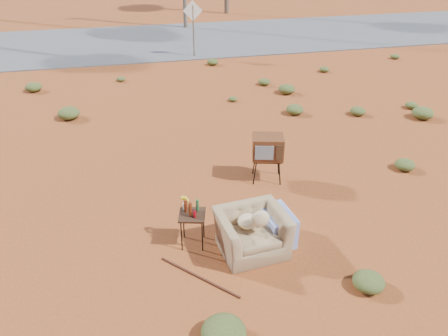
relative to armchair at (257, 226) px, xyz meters
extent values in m
plane|color=#943C1D|center=(-0.50, 0.01, -0.45)|extent=(140.00, 140.00, 0.00)
cube|color=#565659|center=(-0.50, 15.01, -0.43)|extent=(140.00, 7.00, 0.04)
imported|color=#8F724E|center=(-0.09, -0.03, 0.03)|extent=(1.18, 0.83, 0.97)
ellipsoid|color=tan|center=(-0.15, 0.02, 0.11)|extent=(0.35, 0.35, 0.21)
ellipsoid|color=tan|center=(-0.02, -0.21, 0.30)|extent=(0.31, 0.15, 0.31)
cube|color=navy|center=(0.41, 0.13, -0.17)|extent=(0.54, 0.76, 0.56)
cube|color=black|center=(0.87, 2.11, 0.06)|extent=(0.65, 0.56, 0.03)
cylinder|color=black|center=(0.56, 1.99, -0.20)|extent=(0.03, 0.03, 0.51)
cylinder|color=black|center=(1.06, 1.85, -0.20)|extent=(0.03, 0.03, 0.51)
cylinder|color=black|center=(0.67, 2.37, -0.20)|extent=(0.03, 0.03, 0.51)
cylinder|color=black|center=(1.17, 2.24, -0.20)|extent=(0.03, 0.03, 0.51)
cube|color=brown|center=(0.87, 2.11, 0.32)|extent=(0.74, 0.64, 0.49)
cube|color=gray|center=(0.72, 1.89, 0.32)|extent=(0.37, 0.12, 0.31)
cube|color=#472D19|center=(1.01, 1.81, 0.32)|extent=(0.14, 0.06, 0.35)
cube|color=#321E12|center=(-1.03, 0.34, 0.15)|extent=(0.53, 0.53, 0.03)
cylinder|color=black|center=(-1.24, 0.22, -0.15)|extent=(0.02, 0.02, 0.61)
cylinder|color=black|center=(-0.90, 0.13, -0.15)|extent=(0.02, 0.02, 0.61)
cylinder|color=black|center=(-1.15, 0.55, -0.15)|extent=(0.02, 0.02, 0.61)
cylinder|color=black|center=(-0.81, 0.46, -0.15)|extent=(0.02, 0.02, 0.61)
cylinder|color=#531E0D|center=(-1.12, 0.41, 0.28)|extent=(0.06, 0.06, 0.22)
cylinder|color=#531E0D|center=(-1.06, 0.28, 0.29)|extent=(0.06, 0.06, 0.24)
cylinder|color=#26592A|center=(-0.92, 0.40, 0.28)|extent=(0.05, 0.05, 0.21)
cylinder|color=red|center=(-1.00, 0.24, 0.23)|extent=(0.06, 0.06, 0.11)
cylinder|color=silver|center=(-1.12, 0.50, 0.23)|extent=(0.07, 0.07, 0.12)
ellipsoid|color=yellow|center=(-1.12, 0.50, 0.38)|extent=(0.14, 0.14, 0.10)
cylinder|color=#4D2014|center=(-1.08, -0.50, -0.43)|extent=(1.06, 1.14, 0.04)
cylinder|color=brown|center=(1.00, 12.01, 0.55)|extent=(0.06, 0.06, 2.00)
cube|color=silver|center=(1.00, 12.01, 1.35)|extent=(0.78, 0.04, 0.78)
ellipsoid|color=#4B5324|center=(4.00, 1.81, -0.33)|extent=(0.44, 0.44, 0.24)
ellipsoid|color=#4B5324|center=(-3.50, 6.51, -0.29)|extent=(0.60, 0.60, 0.33)
ellipsoid|color=#4B5324|center=(6.30, 5.01, -0.35)|extent=(0.36, 0.36, 0.20)
ellipsoid|color=#4B5324|center=(2.70, 8.01, -0.34)|extent=(0.40, 0.40, 0.22)
ellipsoid|color=#4B5324|center=(-2.00, 9.51, -0.37)|extent=(0.30, 0.30, 0.17)
camera|label=1|loc=(-1.85, -5.52, 4.41)|focal=35.00mm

